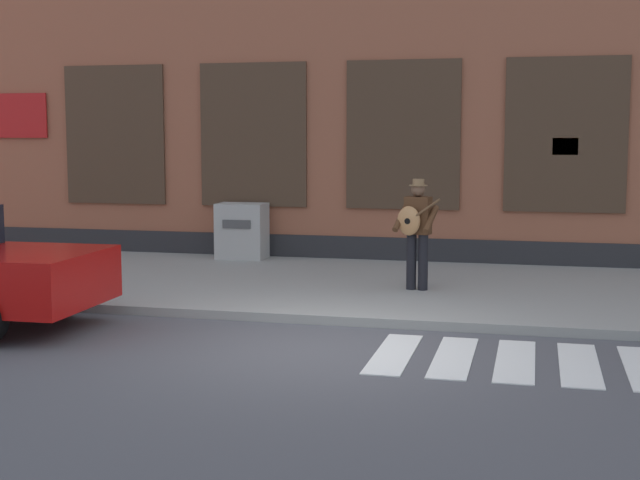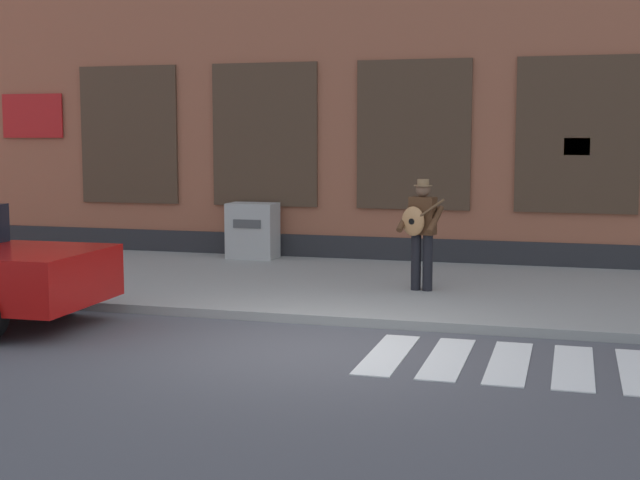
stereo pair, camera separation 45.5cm
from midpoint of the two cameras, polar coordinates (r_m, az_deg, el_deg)
The scene contains 5 objects.
ground_plane at distance 10.39m, azimuth -1.42°, elevation -6.94°, with size 160.00×160.00×0.00m, color #4C4C51.
sidewalk at distance 14.11m, azimuth 2.73°, elevation -3.04°, with size 28.00×5.35×0.12m.
building_backdrop at distance 18.59m, azimuth 5.61°, elevation 12.09°, with size 28.00×4.06×8.41m.
busker at distance 13.42m, azimuth 5.22°, elevation 0.82°, with size 0.72×0.62×1.68m.
utility_box at distance 16.94m, azimuth -5.79°, elevation 0.58°, with size 0.91×0.62×1.05m.
Camera 1 is at (2.42, -9.80, 2.46)m, focal length 50.00 mm.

